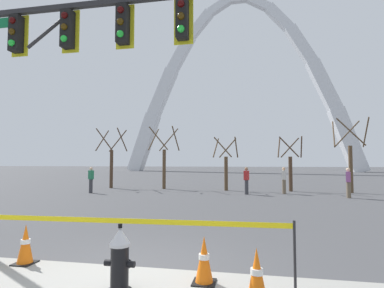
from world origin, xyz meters
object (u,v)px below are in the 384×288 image
Objects in this scene: traffic_signal_gantry at (51,57)px; pedestrian_near_trees at (91,180)px; fire_hydrant at (120,260)px; pedestrian_walking_left at (348,182)px; traffic_cone_by_hydrant at (204,260)px; traffic_cone_curb_edge at (26,245)px; pedestrian_standing_center at (246,180)px; monument_arch at (239,91)px; pedestrian_walking_right at (284,180)px; traffic_cone_mid_sidewalk at (257,276)px.

pedestrian_near_trees is (-4.93, 10.83, -3.59)m from traffic_signal_gantry.
pedestrian_walking_left is (7.00, 13.14, 0.35)m from fire_hydrant.
fire_hydrant is 1.29m from traffic_cone_by_hydrant.
traffic_cone_curb_edge is (-2.25, 0.84, -0.11)m from fire_hydrant.
pedestrian_standing_center is (1.68, 13.94, 0.35)m from fire_hydrant.
traffic_cone_by_hydrant is at bearing -54.49° from pedestrian_near_trees.
monument_arch reaches higher than pedestrian_walking_right.
pedestrian_walking_right reaches higher than traffic_cone_by_hydrant.
traffic_cone_mid_sidewalk is at bearing -32.63° from traffic_cone_by_hydrant.
traffic_signal_gantry is 0.16× the size of monument_arch.
fire_hydrant is at bearing -153.73° from traffic_cone_by_hydrant.
traffic_cone_by_hydrant is 14.46m from pedestrian_walking_right.
traffic_cone_by_hydrant is 0.02× the size of monument_arch.
monument_arch is 48.63m from pedestrian_walking_left.
pedestrian_near_trees is at bearing -171.24° from pedestrian_walking_right.
traffic_cone_curb_edge is 0.46× the size of pedestrian_walking_right.
pedestrian_walking_left and pedestrian_standing_center have the same top height.
pedestrian_walking_left is 5.37m from pedestrian_standing_center.
pedestrian_standing_center is 2.36m from pedestrian_walking_right.
traffic_signal_gantry is 4.92× the size of pedestrian_standing_center.
traffic_cone_curb_edge is at bearing -106.71° from pedestrian_standing_center.
traffic_signal_gantry reaches higher than traffic_cone_mid_sidewalk.
traffic_cone_by_hydrant is at bearing -21.87° from traffic_signal_gantry.
fire_hydrant is 0.62× the size of pedestrian_near_trees.
pedestrian_near_trees reaches higher than traffic_cone_curb_edge.
pedestrian_walking_left is 3.50m from pedestrian_walking_right.
traffic_cone_curb_edge is at bearing -67.95° from traffic_signal_gantry.
pedestrian_walking_right is at bearing 82.48° from traffic_cone_mid_sidewalk.
traffic_cone_mid_sidewalk is 0.09× the size of traffic_signal_gantry.
traffic_cone_mid_sidewalk is 14.84m from pedestrian_walking_right.
fire_hydrant is at bearing -96.88° from pedestrian_standing_center.
fire_hydrant is at bearing -89.95° from monument_arch.
traffic_signal_gantry reaches higher than traffic_cone_curb_edge.
pedestrian_walking_right is at bearing 79.09° from traffic_cone_by_hydrant.
monument_arch is 46.75m from pedestrian_walking_right.
traffic_signal_gantry is 14.71m from pedestrian_walking_right.
monument_arch is at bearing 90.05° from fire_hydrant.
traffic_cone_curb_edge is at bearing -92.18° from monument_arch.
pedestrian_near_trees is (-7.70, 12.98, 0.35)m from fire_hydrant.
traffic_cone_by_hydrant is 3.41m from traffic_cone_curb_edge.
pedestrian_standing_center is at bearing 69.28° from traffic_signal_gantry.
pedestrian_near_trees is at bearing -99.52° from monument_arch.
pedestrian_walking_left and pedestrian_near_trees have the same top height.
pedestrian_near_trees is at bearing 125.51° from traffic_cone_by_hydrant.
traffic_cone_curb_edge is 4.28m from traffic_signal_gantry.
traffic_cone_mid_sidewalk is 0.46× the size of pedestrian_walking_right.
traffic_cone_by_hydrant is at bearing -100.91° from pedestrian_walking_right.
traffic_signal_gantry reaches higher than pedestrian_walking_right.
fire_hydrant is 0.62× the size of pedestrian_standing_center.
traffic_cone_curb_edge is 0.09× the size of traffic_signal_gantry.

